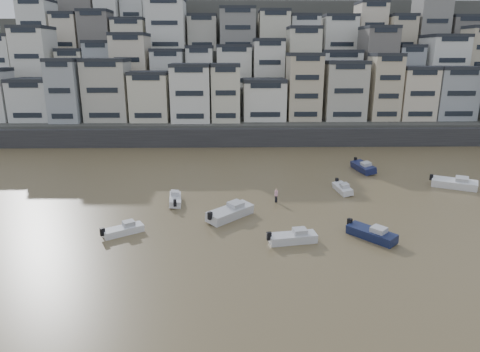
{
  "coord_description": "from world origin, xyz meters",
  "views": [
    {
      "loc": [
        4.49,
        -17.55,
        17.88
      ],
      "look_at": [
        5.47,
        30.0,
        4.0
      ],
      "focal_mm": 32.0,
      "sensor_mm": 36.0,
      "label": 1
    }
  ],
  "objects_px": {
    "boat_c": "(230,211)",
    "boat_b": "(372,232)",
    "boat_f": "(175,198)",
    "boat_j": "(123,229)",
    "person_pink": "(276,195)",
    "boat_i": "(363,166)",
    "boat_g": "(454,182)",
    "boat_a": "(293,236)",
    "boat_e": "(343,188)"
  },
  "relations": [
    {
      "from": "boat_c",
      "to": "boat_b",
      "type": "xyz_separation_m",
      "value": [
        14.0,
        -5.75,
        -0.13
      ]
    },
    {
      "from": "boat_f",
      "to": "boat_b",
      "type": "xyz_separation_m",
      "value": [
        20.76,
        -10.83,
        0.1
      ]
    },
    {
      "from": "boat_f",
      "to": "boat_b",
      "type": "distance_m",
      "value": 23.41
    },
    {
      "from": "boat_j",
      "to": "boat_b",
      "type": "bearing_deg",
      "value": -37.44
    },
    {
      "from": "boat_f",
      "to": "boat_b",
      "type": "height_order",
      "value": "boat_b"
    },
    {
      "from": "boat_b",
      "to": "boat_c",
      "type": "bearing_deg",
      "value": -152.56
    },
    {
      "from": "person_pink",
      "to": "boat_c",
      "type": "bearing_deg",
      "value": -137.55
    },
    {
      "from": "boat_i",
      "to": "boat_b",
      "type": "height_order",
      "value": "boat_i"
    },
    {
      "from": "boat_g",
      "to": "boat_b",
      "type": "height_order",
      "value": "boat_g"
    },
    {
      "from": "boat_a",
      "to": "boat_f",
      "type": "bearing_deg",
      "value": 127.94
    },
    {
      "from": "boat_i",
      "to": "person_pink",
      "type": "distance_m",
      "value": 20.42
    },
    {
      "from": "boat_f",
      "to": "person_pink",
      "type": "distance_m",
      "value": 12.41
    },
    {
      "from": "boat_e",
      "to": "boat_c",
      "type": "bearing_deg",
      "value": -65.32
    },
    {
      "from": "boat_f",
      "to": "person_pink",
      "type": "xyz_separation_m",
      "value": [
        12.41,
        0.09,
        0.22
      ]
    },
    {
      "from": "boat_f",
      "to": "boat_i",
      "type": "xyz_separation_m",
      "value": [
        27.36,
        14.0,
        0.17
      ]
    },
    {
      "from": "boat_b",
      "to": "person_pink",
      "type": "xyz_separation_m",
      "value": [
        -8.35,
        10.92,
        0.13
      ]
    },
    {
      "from": "boat_g",
      "to": "boat_i",
      "type": "height_order",
      "value": "boat_g"
    },
    {
      "from": "boat_j",
      "to": "person_pink",
      "type": "bearing_deg",
      "value": -4.35
    },
    {
      "from": "boat_a",
      "to": "boat_b",
      "type": "relative_size",
      "value": 0.93
    },
    {
      "from": "boat_g",
      "to": "boat_e",
      "type": "bearing_deg",
      "value": -146.45
    },
    {
      "from": "boat_f",
      "to": "boat_a",
      "type": "relative_size",
      "value": 0.93
    },
    {
      "from": "boat_i",
      "to": "boat_j",
      "type": "xyz_separation_m",
      "value": [
        -31.47,
        -23.18,
        -0.21
      ]
    },
    {
      "from": "boat_g",
      "to": "boat_j",
      "type": "distance_m",
      "value": 43.75
    },
    {
      "from": "boat_b",
      "to": "boat_i",
      "type": "bearing_deg",
      "value": 124.88
    },
    {
      "from": "boat_a",
      "to": "boat_j",
      "type": "distance_m",
      "value": 17.12
    },
    {
      "from": "boat_g",
      "to": "boat_j",
      "type": "height_order",
      "value": "boat_g"
    },
    {
      "from": "boat_g",
      "to": "boat_e",
      "type": "distance_m",
      "value": 15.69
    },
    {
      "from": "boat_e",
      "to": "boat_c",
      "type": "distance_m",
      "value": 17.28
    },
    {
      "from": "boat_e",
      "to": "boat_i",
      "type": "distance_m",
      "value": 11.71
    },
    {
      "from": "person_pink",
      "to": "boat_e",
      "type": "bearing_deg",
      "value": 22.13
    },
    {
      "from": "boat_a",
      "to": "boat_j",
      "type": "relative_size",
      "value": 1.14
    },
    {
      "from": "boat_g",
      "to": "boat_a",
      "type": "height_order",
      "value": "boat_g"
    },
    {
      "from": "boat_f",
      "to": "person_pink",
      "type": "height_order",
      "value": "person_pink"
    },
    {
      "from": "boat_i",
      "to": "boat_b",
      "type": "distance_m",
      "value": 25.69
    },
    {
      "from": "boat_i",
      "to": "boat_a",
      "type": "bearing_deg",
      "value": -38.96
    },
    {
      "from": "boat_i",
      "to": "person_pink",
      "type": "height_order",
      "value": "person_pink"
    },
    {
      "from": "boat_c",
      "to": "person_pink",
      "type": "xyz_separation_m",
      "value": [
        5.65,
        5.17,
        -0.01
      ]
    },
    {
      "from": "boat_i",
      "to": "boat_a",
      "type": "xyz_separation_m",
      "value": [
        -14.51,
        -25.5,
        -0.13
      ]
    },
    {
      "from": "boat_f",
      "to": "boat_i",
      "type": "distance_m",
      "value": 30.74
    },
    {
      "from": "boat_c",
      "to": "boat_i",
      "type": "xyz_separation_m",
      "value": [
        20.6,
        19.07,
        -0.06
      ]
    },
    {
      "from": "boat_c",
      "to": "boat_i",
      "type": "relative_size",
      "value": 1.07
    },
    {
      "from": "boat_j",
      "to": "person_pink",
      "type": "distance_m",
      "value": 18.95
    },
    {
      "from": "boat_f",
      "to": "boat_i",
      "type": "relative_size",
      "value": 0.79
    },
    {
      "from": "boat_g",
      "to": "boat_c",
      "type": "bearing_deg",
      "value": -132.9
    },
    {
      "from": "boat_a",
      "to": "boat_j",
      "type": "height_order",
      "value": "boat_a"
    },
    {
      "from": "boat_g",
      "to": "boat_f",
      "type": "bearing_deg",
      "value": -143.6
    },
    {
      "from": "boat_g",
      "to": "boat_i",
      "type": "relative_size",
      "value": 1.03
    },
    {
      "from": "boat_e",
      "to": "boat_b",
      "type": "bearing_deg",
      "value": -9.47
    },
    {
      "from": "boat_e",
      "to": "boat_i",
      "type": "bearing_deg",
      "value": 144.08
    },
    {
      "from": "boat_f",
      "to": "boat_j",
      "type": "xyz_separation_m",
      "value": [
        -4.11,
        -9.18,
        -0.04
      ]
    }
  ]
}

